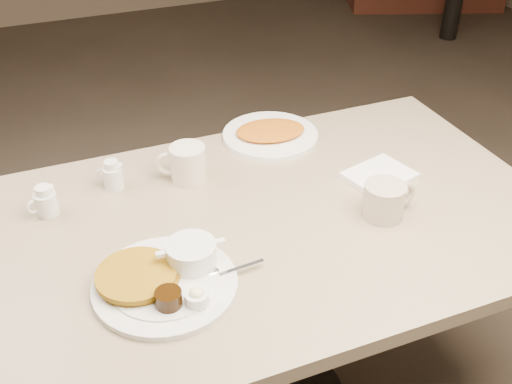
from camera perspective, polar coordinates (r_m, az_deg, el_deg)
name	(u,v)px	position (r m, az deg, el deg)	size (l,w,h in m)	color
diner_table	(259,271)	(1.63, 0.27, -7.33)	(1.50, 0.90, 0.75)	tan
main_plate	(166,276)	(1.35, -8.31, -7.71)	(0.39, 0.33, 0.07)	white
coffee_mug_near	(385,200)	(1.55, 11.91, -0.70)	(0.15, 0.11, 0.09)	#C2B2A0
napkin	(379,176)	(1.70, 11.38, 1.45)	(0.20, 0.18, 0.02)	white
coffee_mug_far	(187,164)	(1.66, -6.45, 2.64)	(0.15, 0.12, 0.10)	white
creamer_left	(45,202)	(1.61, -18.95, -0.87)	(0.08, 0.06, 0.08)	white
creamer_right	(113,175)	(1.67, -13.17, 1.51)	(0.07, 0.06, 0.08)	white
hash_plate	(270,134)	(1.86, 1.33, 5.43)	(0.33, 0.33, 0.04)	white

